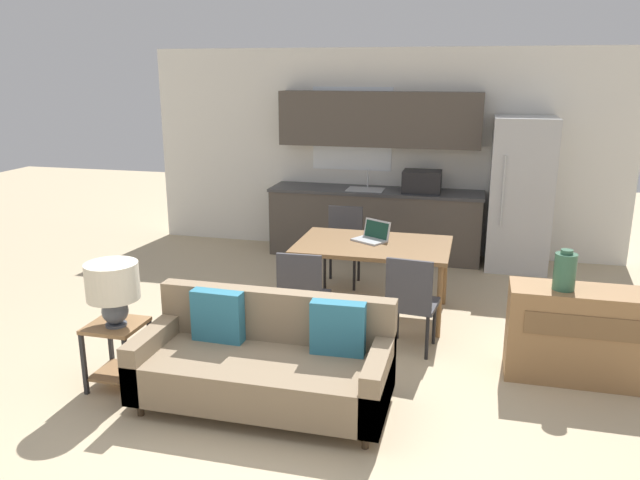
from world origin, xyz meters
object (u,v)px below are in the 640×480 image
side_table (117,345)px  dining_chair_near_left (302,293)px  laptop (373,236)px  refrigerator (520,194)px  credenza (579,334)px  dining_table (373,249)px  dining_chair_far_left (343,242)px  couch (267,362)px  table_lamp (113,286)px  dining_chair_near_right (411,300)px  vase (565,271)px

side_table → dining_chair_near_left: (1.19, 1.11, 0.14)m
dining_chair_near_left → laptop: laptop is taller
refrigerator → credenza: (0.34, -2.96, -0.56)m
dining_table → dining_chair_far_left: dining_chair_far_left is taller
credenza → dining_chair_near_left: size_ratio=1.25×
refrigerator → couch: bearing=-116.4°
table_lamp → laptop: bearing=53.2°
refrigerator → dining_chair_far_left: refrigerator is taller
couch → laptop: 2.16m
refrigerator → dining_table: size_ratio=1.24×
dining_table → table_lamp: (-1.64, -2.04, 0.17)m
refrigerator → laptop: 2.41m
table_lamp → dining_chair_near_left: table_lamp is taller
couch → dining_chair_near_right: (0.94, 1.13, 0.16)m
refrigerator → couch: (-1.95, -3.93, -0.61)m
couch → vase: bearing=23.8°
dining_table → table_lamp: bearing=-128.8°
credenza → dining_chair_far_left: dining_chair_far_left is taller
dining_table → credenza: 2.10m
table_lamp → vase: vase is taller
dining_table → laptop: (-0.03, 0.12, 0.11)m
laptop → vase: bearing=-3.3°
vase → dining_chair_near_left: 2.20m
dining_table → dining_chair_far_left: bearing=119.5°
refrigerator → side_table: size_ratio=3.55×
table_lamp → vase: bearing=17.2°
dining_table → dining_chair_far_left: size_ratio=1.71×
refrigerator → dining_chair_near_right: refrigerator is taller
credenza → dining_chair_near_right: 1.37m
dining_chair_near_left → table_lamp: bearing=42.1°
side_table → dining_chair_near_right: (2.15, 1.18, 0.14)m
credenza → table_lamp: bearing=-163.1°
refrigerator → dining_table: refrigerator is taller
couch → side_table: couch is taller
dining_table → dining_chair_far_left: 1.01m
refrigerator → credenza: refrigerator is taller
dining_table → dining_chair_near_left: 1.04m
dining_chair_near_left → laptop: bearing=-116.7°
dining_chair_near_left → credenza: bearing=175.5°
couch → credenza: couch is taller
refrigerator → couch: 4.43m
dining_chair_near_right → dining_chair_near_left: (-0.96, -0.07, 0.00)m
dining_chair_far_left → refrigerator: bearing=27.4°
vase → refrigerator: bearing=93.5°
couch → dining_chair_near_right: 1.48m
vase → dining_chair_far_left: bearing=139.1°
side_table → dining_chair_near_right: size_ratio=0.59×
dining_chair_far_left → laptop: bearing=-60.4°
refrigerator → vase: size_ratio=5.81×
refrigerator → side_table: (-3.16, -3.99, -0.59)m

